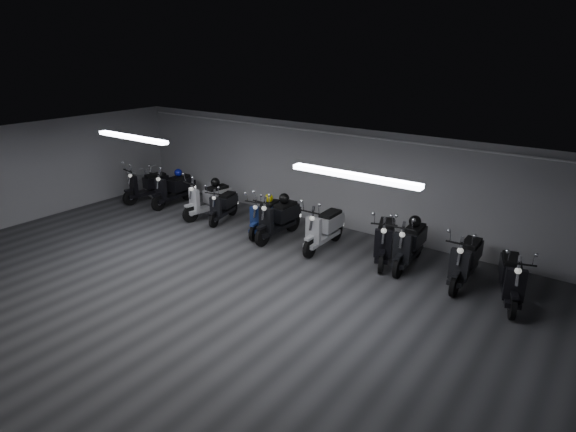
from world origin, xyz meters
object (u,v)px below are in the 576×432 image
Objects in this scene: scooter_0 at (147,180)px; helmet_3 at (269,198)px; helmet_1 at (284,199)px; scooter_3 at (223,201)px; scooter_1 at (173,183)px; helmet_2 at (415,221)px; scooter_7 at (385,233)px; scooter_9 at (466,253)px; helmet_4 at (215,182)px; bicycle at (138,176)px; scooter_10 at (513,271)px; scooter_8 at (410,238)px; scooter_4 at (265,210)px; scooter_6 at (324,222)px; scooter_2 at (208,194)px; helmet_0 at (178,173)px; scooter_5 at (278,212)px.

helmet_3 is at bearing 14.05° from scooter_0.
scooter_3 is at bearing -175.61° from helmet_1.
scooter_1 reaches higher than helmet_2.
helmet_3 is at bearing 160.49° from scooter_7.
scooter_9 is 7.08× the size of helmet_4.
scooter_1 is 1.77m from helmet_4.
helmet_2 is (9.55, 0.40, 0.37)m from bicycle.
scooter_7 reaches higher than scooter_3.
helmet_3 is 0.88× the size of helmet_4.
scooter_9 is 1.03× the size of scooter_10.
scooter_8 is 9.57m from bicycle.
scooter_4 is 3.99m from helmet_2.
helmet_1 is (-4.74, -0.03, 0.32)m from scooter_9.
helmet_1 is (-3.45, -0.12, 0.31)m from scooter_8.
bicycle is (-8.99, -0.08, -0.05)m from scooter_7.
scooter_6 is 1.89m from helmet_3.
helmet_4 is (0.05, 0.26, 0.31)m from scooter_2.
scooter_3 is 5.84× the size of helmet_2.
scooter_4 is 0.92× the size of scooter_6.
scooter_2 is 5.52m from scooter_7.
scooter_9 reaches higher than scooter_0.
helmet_2 reaches higher than helmet_0.
scooter_7 is 3.41m from helmet_3.
helmet_2 is at bearing 146.88° from scooter_10.
scooter_5 is 1.04× the size of scooter_10.
scooter_0 is 6.64× the size of helmet_2.
helmet_4 is (-8.30, 0.34, 0.33)m from scooter_10.
scooter_9 is at bearing -12.31° from scooter_3.
scooter_1 is at bearing 177.87° from scooter_5.
bicycle is (-3.47, 0.15, -0.05)m from scooter_2.
helmet_1 is at bearing -2.25° from helmet_4.
scooter_0 is 7.83× the size of helmet_3.
scooter_3 is 0.86× the size of scooter_7.
helmet_1 is at bearing 159.86° from scooter_10.
scooter_6 is 1.00× the size of scooter_7.
scooter_1 is at bearing 21.94° from scooter_0.
helmet_0 is at bearing 35.80° from scooter_0.
helmet_4 is at bearing 17.76° from scooter_0.
scooter_1 is 0.95× the size of bicycle.
scooter_10 is (0.97, -0.26, -0.02)m from scooter_9.
scooter_8 is at bearing 1.18° from helmet_3.
scooter_3 is 5.53m from scooter_8.
bicycle reaches higher than scooter_3.
scooter_3 is 0.85× the size of scooter_5.
scooter_6 is 7.45m from bicycle.
helmet_0 is at bearing -178.88° from helmet_2.
helmet_0 is (1.77, 0.25, 0.35)m from bicycle.
scooter_10 is 2.38m from helmet_2.
scooter_8 is at bearing -0.86° from helmet_0.
scooter_1 is at bearing 162.94° from scooter_3.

